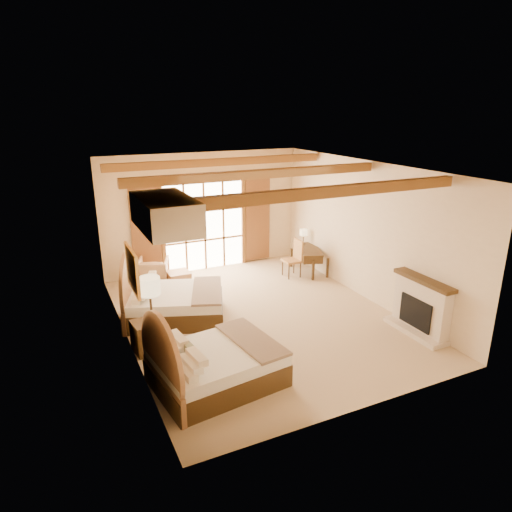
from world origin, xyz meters
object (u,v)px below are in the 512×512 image
nightstand (147,336)px  desk (309,259)px  bed_near (208,364)px  bed_far (168,302)px  armchair (153,271)px

nightstand → desk: 5.48m
bed_near → desk: size_ratio=1.60×
bed_near → bed_far: size_ratio=0.86×
bed_far → nightstand: bed_far is taller
desk → bed_near: bearing=-116.7°
armchair → desk: 4.15m
bed_near → nightstand: 1.67m
bed_far → armchair: size_ratio=3.34×
bed_far → desk: size_ratio=1.86×
armchair → desk: (4.05, -0.93, 0.02)m
bed_far → desk: bearing=36.6°
armchair → desk: bearing=-171.6°
bed_far → desk: (4.23, 1.23, -0.04)m
bed_far → desk: bed_far is taller
bed_far → armchair: (0.19, 2.16, -0.06)m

